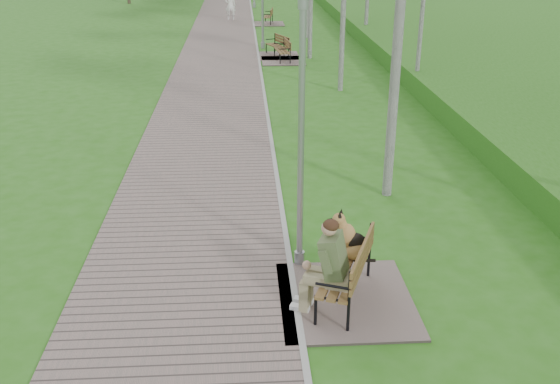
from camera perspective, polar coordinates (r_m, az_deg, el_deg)
The scene contains 10 objects.
ground at distance 13.77m, azimuth -0.16°, elevation 0.41°, with size 120.00×120.00×0.00m, color #2A6915.
walkway at distance 34.60m, azimuth -5.30°, elevation 14.25°, with size 3.50×67.00×0.04m, color #74655E.
kerb at distance 34.59m, azimuth -2.31°, elevation 14.34°, with size 0.10×67.00×0.05m, color #999993.
embankment at distance 35.47m, azimuth 18.10°, elevation 13.43°, with size 14.00×70.00×1.60m, color #3F802B.
bench_main at distance 9.50m, azimuth 5.61°, elevation -7.48°, with size 2.03×2.26×1.77m.
bench_second at distance 28.20m, azimuth -0.25°, elevation 12.71°, with size 1.82×2.03×1.12m.
bench_third at distance 27.13m, azimuth 0.21°, elevation 12.29°, with size 1.81×2.02×1.11m.
bench_far at distance 37.90m, azimuth -1.10°, elevation 15.40°, with size 1.79×1.99×1.10m.
lamp_post_near at distance 9.84m, azimuth 1.93°, elevation 3.83°, with size 0.17×0.17×4.43m.
pedestrian_near at distance 39.64m, azimuth -4.55°, elevation 16.64°, with size 0.63×0.41×1.73m, color white.
Camera 1 is at (-0.74, -12.68, 5.33)m, focal length 40.00 mm.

